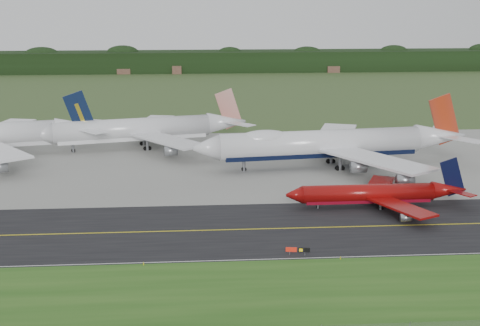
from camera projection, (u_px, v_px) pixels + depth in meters
The scene contains 13 objects.
ground at pixel (305, 221), 135.52m from camera, with size 600.00×600.00×0.00m, color #344B23.
grass_verge at pixel (343, 296), 101.68m from camera, with size 400.00×30.00×0.01m, color #234F17.
taxiway at pixel (308, 228), 131.65m from camera, with size 400.00×32.00×0.02m, color black.
apron at pixel (274, 161), 184.84m from camera, with size 400.00×78.00×0.01m, color gray.
taxiway_centreline at pixel (308, 228), 131.65m from camera, with size 400.00×0.40×0.00m, color gold.
taxiway_edge_line at pixel (324, 258), 116.66m from camera, with size 400.00×0.25×0.00m, color silver.
horizon_treeline at pixel (229, 62), 398.92m from camera, with size 700.00×25.00×12.00m.
jet_ba_747 at pixel (330, 143), 176.48m from camera, with size 75.42×62.05×18.96m.
jet_red_737 at pixel (378, 194), 144.00m from camera, with size 39.59×32.40×10.72m.
jet_star_tail at pixel (144, 129), 199.11m from camera, with size 63.60×52.33×16.89m.
taxiway_sign at pixel (298, 250), 117.55m from camera, with size 4.24×0.83×1.42m.
edge_marker_left at pixel (144, 264), 113.44m from camera, with size 0.16×0.16×0.50m, color yellow.
edge_marker_center at pixel (340, 258), 115.83m from camera, with size 0.16×0.16×0.50m, color yellow.
Camera 1 is at (-22.53, -127.21, 44.62)m, focal length 50.00 mm.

